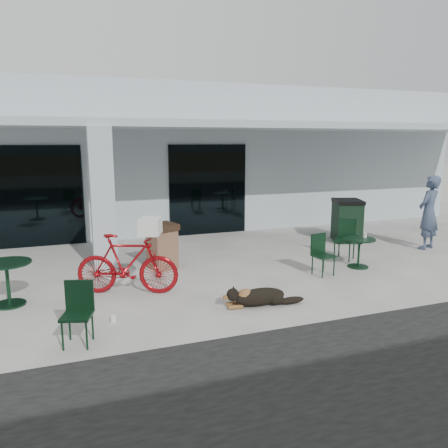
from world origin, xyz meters
name	(u,v)px	position (x,y,z in m)	size (l,w,h in m)	color
ground	(199,292)	(0.00, 0.00, 0.00)	(80.00, 80.00, 0.00)	beige
building	(130,156)	(0.00, 8.50, 2.25)	(22.00, 7.00, 4.50)	#A7B8BD
storefront_glass_left	(28,197)	(-3.20, 4.98, 1.35)	(2.80, 0.06, 2.70)	black
storefront_glass_right	(208,190)	(1.80, 4.98, 1.35)	(2.40, 0.06, 2.70)	black
column	(102,199)	(-1.50, 2.30, 1.56)	(0.50, 0.50, 3.12)	#A7B8BD
overhang	(156,125)	(0.00, 3.60, 3.21)	(22.00, 2.80, 0.18)	#A7B8BD
bicycle	(127,264)	(-1.25, 0.40, 0.57)	(0.53, 1.89, 1.14)	maroon
laundry_basket	(150,226)	(-0.83, 0.24, 1.28)	(0.50, 0.37, 0.29)	white
dog	(260,296)	(0.82, -1.00, 0.18)	(1.06, 0.35, 0.35)	black
cup_near_dog	(113,319)	(-1.66, -0.86, 0.05)	(0.08, 0.08, 0.10)	white
cafe_table_near	(8,284)	(-3.28, 0.51, 0.39)	(0.83, 0.83, 0.77)	#11321C
cafe_chair_near	(77,315)	(-2.20, -1.49, 0.45)	(0.40, 0.44, 0.89)	#11321C
cafe_table_far	(359,253)	(3.87, 0.37, 0.33)	(0.71, 0.71, 0.66)	#11321C
cafe_chair_far_a	(324,255)	(2.80, 0.14, 0.44)	(0.39, 0.43, 0.87)	#11321C
cafe_chair_far_b	(345,240)	(3.95, 1.02, 0.49)	(0.44, 0.49, 0.98)	#11321C
person	(429,213)	(6.63, 1.20, 0.97)	(0.71, 0.46, 1.94)	#3B4963
cup_on_table	(365,235)	(4.05, 0.42, 0.72)	(0.08, 0.08, 0.11)	white
trash_receptacle	(162,246)	(-0.30, 1.80, 0.51)	(0.60, 0.60, 1.01)	brown
wheeled_bin	(347,220)	(5.19, 2.70, 0.59)	(0.73, 0.93, 1.19)	black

